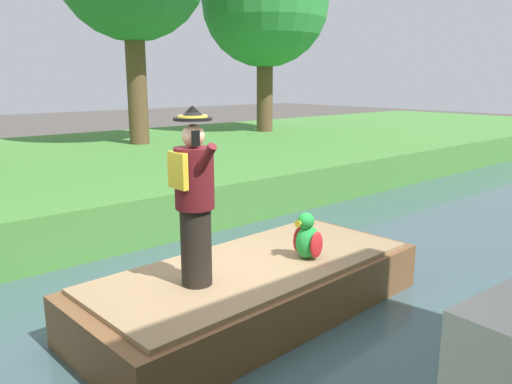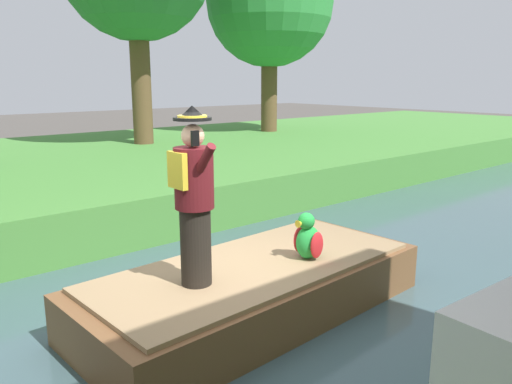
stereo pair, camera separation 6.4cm
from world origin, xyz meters
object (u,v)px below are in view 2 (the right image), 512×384
(person_pirate, at_px, (194,198))
(tree_tall, at_px, (270,3))
(boat, at_px, (255,288))
(parrot_plush, at_px, (308,239))

(person_pirate, xyz_separation_m, tree_tall, (-9.71, 9.73, 3.77))
(boat, distance_m, person_pirate, 1.50)
(person_pirate, bearing_deg, parrot_plush, 80.93)
(person_pirate, xyz_separation_m, parrot_plush, (0.22, 1.44, -0.68))
(person_pirate, bearing_deg, tree_tall, 134.56)
(parrot_plush, bearing_deg, tree_tall, 140.18)
(parrot_plush, distance_m, tree_tall, 13.68)
(person_pirate, height_order, parrot_plush, person_pirate)
(boat, xyz_separation_m, parrot_plush, (0.28, 0.60, 0.55))
(boat, height_order, tree_tall, tree_tall)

